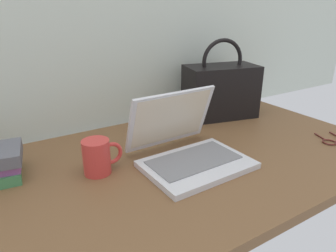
# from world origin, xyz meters

# --- Properties ---
(desk) EXTENTS (1.60, 0.76, 0.03)m
(desk) POSITION_xyz_m (0.00, 0.00, 0.01)
(desk) COLOR brown
(desk) RESTS_ON ground
(laptop) EXTENTS (0.32, 0.30, 0.21)m
(laptop) POSITION_xyz_m (0.11, -0.02, 0.07)
(laptop) COLOR silver
(laptop) RESTS_ON desk
(coffee_mug) EXTENTS (0.12, 0.08, 0.10)m
(coffee_mug) POSITION_xyz_m (-0.15, 0.05, 0.08)
(coffee_mug) COLOR red
(coffee_mug) RESTS_ON desk
(eyeglasses) EXTENTS (0.12, 0.13, 0.01)m
(eyeglasses) POSITION_xyz_m (0.64, -0.19, 0.03)
(eyeglasses) COLOR #591E19
(eyeglasses) RESTS_ON desk
(handbag) EXTENTS (0.33, 0.23, 0.33)m
(handbag) POSITION_xyz_m (0.47, 0.25, 0.15)
(handbag) COLOR black
(handbag) RESTS_ON desk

